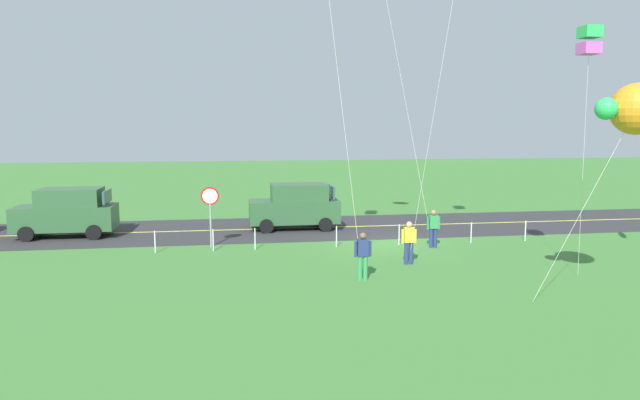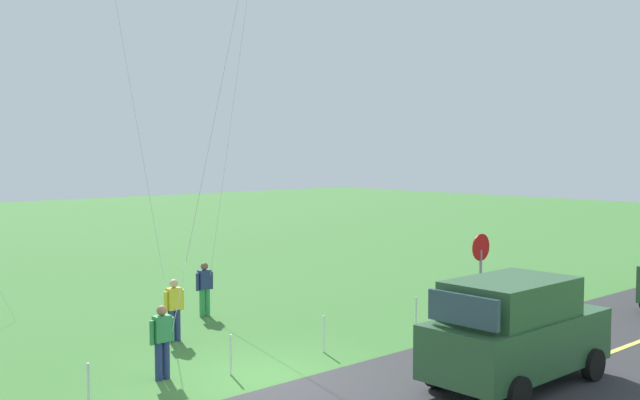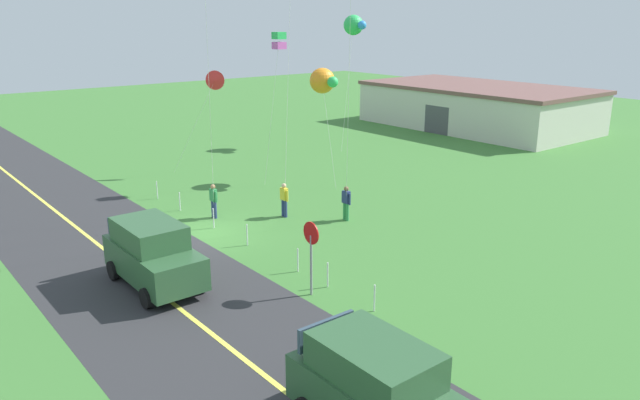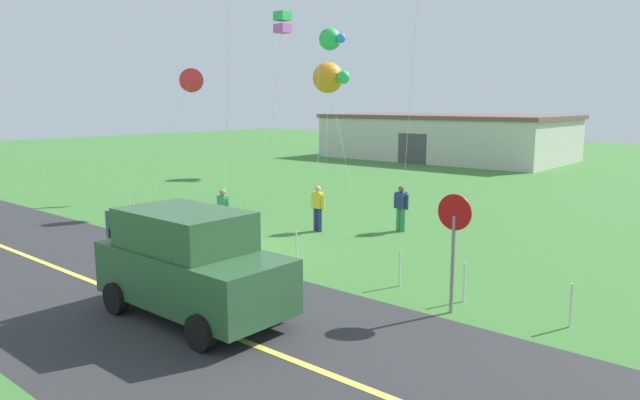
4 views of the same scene
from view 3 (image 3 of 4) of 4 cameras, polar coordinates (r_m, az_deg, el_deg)
The scene contains 21 objects.
ground_plane at distance 26.59m, azimuth -10.76°, elevation -3.22°, with size 120.00×120.00×0.10m, color #3D7533.
asphalt_road at distance 25.10m, azimuth -18.84°, elevation -4.94°, with size 120.00×7.00×0.00m, color #2D2D30.
road_centre_stripe at distance 25.10m, azimuth -18.84°, elevation -4.93°, with size 120.00×0.16×0.00m, color #E5E04C.
car_suv_foreground at distance 21.61m, azimuth -15.35°, elevation -4.85°, with size 4.40×2.12×2.24m.
car_parked_east_near at distance 13.77m, azimuth 5.55°, elevation -17.43°, with size 4.40×2.12×2.24m.
stop_sign at distance 19.88m, azimuth -0.83°, elevation -4.12°, with size 0.76×0.08×2.56m.
person_adult_near at distance 27.61m, azimuth 2.45°, elevation -0.19°, with size 0.58×0.22×1.60m.
person_adult_companion at distance 28.34m, azimuth -9.92°, elevation 0.02°, with size 0.58×0.22×1.60m.
person_child_watcher at distance 28.12m, azimuth -3.37°, elevation 0.11°, with size 0.58×0.22×1.60m.
kite_green_far at distance 34.14m, azimuth 0.28°, elevation 11.08°, with size 2.96×1.56×6.24m.
kite_pink_drift at distance 44.57m, azimuth 3.20°, elevation 16.01°, with size 2.62×3.36×9.08m.
kite_orange_near at distance 32.64m, azimuth -3.85°, elevation 14.61°, with size 0.87×1.03×8.16m.
kite_cyan_top at distance 36.02m, azimuth -9.82°, elevation 10.94°, with size 2.23×2.51×5.99m.
warehouse_distant at distance 53.35m, azimuth 14.41°, elevation 8.48°, with size 18.36×10.20×3.50m.
fence_post_0 at distance 32.09m, azimuth -14.98°, elevation 0.89°, with size 0.05×0.05×0.90m, color silver.
fence_post_1 at distance 29.86m, azimuth -12.97°, elevation -0.14°, with size 0.05×0.05×0.90m, color silver.
fence_post_2 at distance 27.07m, azimuth -9.91°, elevation -1.70°, with size 0.05×0.05×0.90m, color silver.
fence_post_3 at distance 24.83m, azimuth -6.83°, elevation -3.26°, with size 0.05×0.05×0.90m, color silver.
fence_post_4 at distance 22.17m, azimuth -2.09°, elevation -5.63°, with size 0.05×0.05×0.90m, color silver.
fence_post_5 at distance 20.94m, azimuth 0.72°, elevation -7.01°, with size 0.05×0.05×0.90m, color silver.
fence_post_6 at distance 19.38m, azimuth 5.11°, elevation -9.12°, with size 0.05×0.05×0.90m, color silver.
Camera 3 is at (22.26, -11.50, 8.85)m, focal length 34.25 mm.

